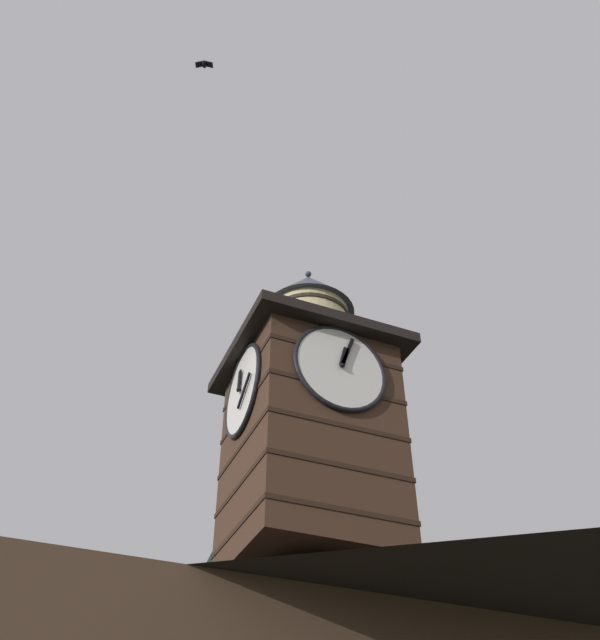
# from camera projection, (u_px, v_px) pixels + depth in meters

# --- Properties ---
(clock_tower) EXTENTS (3.76, 3.76, 7.78)m
(clock_tower) POSITION_uv_depth(u_px,v_px,m) (309.00, 421.00, 15.52)
(clock_tower) COLOR #422B1E
(clock_tower) RESTS_ON building_main
(flying_bird_high) EXTENTS (0.52, 0.34, 0.13)m
(flying_bird_high) POSITION_uv_depth(u_px,v_px,m) (204.00, 64.00, 20.00)
(flying_bird_high) COLOR black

